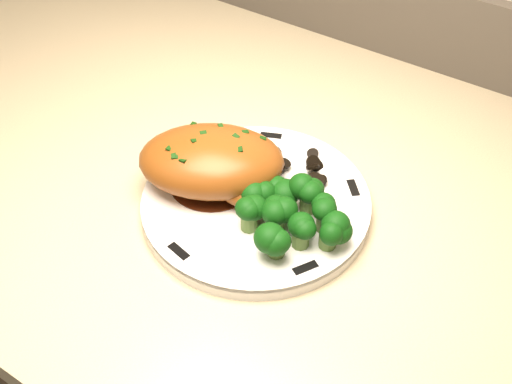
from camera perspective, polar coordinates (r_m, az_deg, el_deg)
The scene contains 11 objects.
counter at distance 1.13m, azimuth -0.47°, elevation -14.95°, with size 2.13×0.70×1.04m.
plate at distance 0.71m, azimuth 0.00°, elevation -1.06°, with size 0.25×0.25×0.02m, color white.
rim_accent_0 at distance 0.72m, azimuth 8.63°, elevation 0.36°, with size 0.03×0.01×0.00m, color black.
rim_accent_1 at distance 0.78m, azimuth 1.33°, elevation 5.03°, with size 0.03×0.01×0.00m, color black.
rim_accent_2 at distance 0.75m, azimuth -7.49°, elevation 2.20°, with size 0.03×0.01×0.00m, color black.
rim_accent_3 at distance 0.66m, azimuth -6.88°, elevation -5.27°, with size 0.03×0.01×0.00m, color black.
rim_accent_4 at distance 0.64m, azimuth 4.41°, elevation -6.75°, with size 0.03×0.01×0.00m, color black.
gravy_pool at distance 0.72m, azimuth -3.87°, elevation 0.93°, with size 0.10×0.10×0.00m, color #3E190B.
chicken_breast at distance 0.70m, azimuth -3.57°, elevation 2.51°, with size 0.20×0.17×0.06m.
mushroom_pile at distance 0.74m, azimuth 3.25°, elevation 2.24°, with size 0.08×0.06×0.02m.
broccoli_florets at distance 0.66m, azimuth 2.95°, elevation -1.82°, with size 0.12×0.10×0.04m.
Camera 1 is at (0.65, 1.19, 1.43)m, focal length 45.00 mm.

